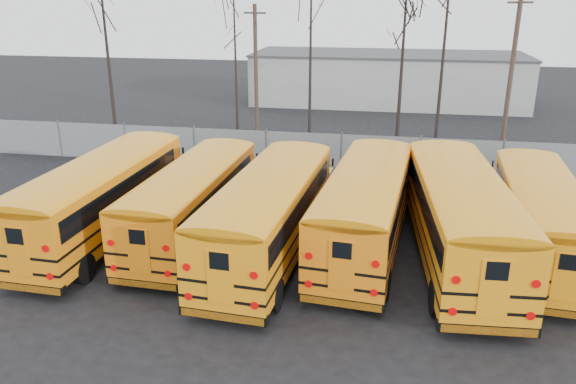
% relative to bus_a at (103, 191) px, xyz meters
% --- Properties ---
extents(ground, '(120.00, 120.00, 0.00)m').
position_rel_bus_a_xyz_m(ground, '(8.11, -2.11, -1.84)').
color(ground, black).
rests_on(ground, ground).
extents(fence, '(40.00, 0.04, 2.00)m').
position_rel_bus_a_xyz_m(fence, '(8.11, 9.89, -0.84)').
color(fence, gray).
rests_on(fence, ground).
extents(distant_building, '(22.00, 8.00, 4.00)m').
position_rel_bus_a_xyz_m(distant_building, '(10.11, 29.89, 0.16)').
color(distant_building, '#B1B2AC').
rests_on(distant_building, ground).
extents(bus_a, '(2.95, 11.30, 3.14)m').
position_rel_bus_a_xyz_m(bus_a, '(0.00, 0.00, 0.00)').
color(bus_a, black).
rests_on(bus_a, ground).
extents(bus_b, '(2.78, 10.51, 2.92)m').
position_rel_bus_a_xyz_m(bus_b, '(3.40, 0.55, -0.13)').
color(bus_b, black).
rests_on(bus_b, ground).
extents(bus_c, '(3.36, 11.34, 3.13)m').
position_rel_bus_a_xyz_m(bus_c, '(6.55, -0.49, -0.00)').
color(bus_c, black).
rests_on(bus_c, ground).
extents(bus_d, '(3.54, 11.21, 3.09)m').
position_rel_bus_a_xyz_m(bus_d, '(9.81, 0.73, -0.03)').
color(bus_d, black).
rests_on(bus_d, ground).
extents(bus_e, '(3.47, 11.72, 3.24)m').
position_rel_bus_a_xyz_m(bus_e, '(13.00, 0.26, 0.06)').
color(bus_e, black).
rests_on(bus_e, ground).
extents(bus_f, '(3.16, 10.58, 2.92)m').
position_rel_bus_a_xyz_m(bus_f, '(15.80, 1.07, -0.13)').
color(bus_f, black).
rests_on(bus_f, ground).
extents(utility_pole_left, '(1.46, 0.33, 8.21)m').
position_rel_bus_a_xyz_m(utility_pole_left, '(1.84, 17.31, 2.38)').
color(utility_pole_left, '#433126').
rests_on(utility_pole_left, ground).
extents(utility_pole_right, '(1.50, 0.75, 8.94)m').
position_rel_bus_a_xyz_m(utility_pole_right, '(17.30, 16.54, 2.75)').
color(utility_pole_right, '#473328').
rests_on(utility_pole_right, ground).
extents(tree_0, '(0.26, 0.26, 11.91)m').
position_rel_bus_a_xyz_m(tree_0, '(-5.57, 12.06, 4.11)').
color(tree_0, black).
rests_on(tree_0, ground).
extents(tree_1, '(0.26, 0.26, 9.96)m').
position_rel_bus_a_xyz_m(tree_1, '(2.05, 11.74, 3.14)').
color(tree_1, black).
rests_on(tree_1, ground).
extents(tree_2, '(0.26, 0.26, 12.35)m').
position_rel_bus_a_xyz_m(tree_2, '(5.86, 13.81, 4.34)').
color(tree_2, black).
rests_on(tree_2, ground).
extents(tree_3, '(0.26, 0.26, 10.74)m').
position_rel_bus_a_xyz_m(tree_3, '(10.96, 13.23, 3.53)').
color(tree_3, black).
rests_on(tree_3, ground).
extents(tree_4, '(0.26, 0.26, 12.63)m').
position_rel_bus_a_xyz_m(tree_4, '(12.97, 11.76, 4.48)').
color(tree_4, black).
rests_on(tree_4, ground).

